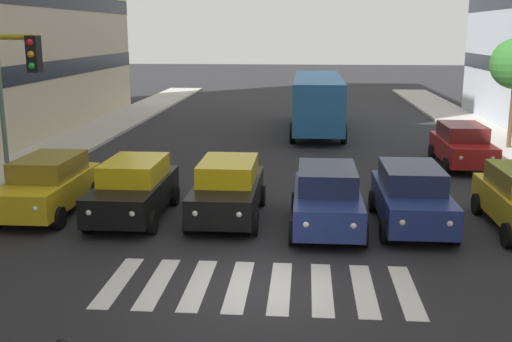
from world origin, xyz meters
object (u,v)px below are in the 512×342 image
Objects in this scene: car_2 at (327,197)px; car_5 at (48,185)px; car_4 at (134,188)px; bus_behind_traffic at (317,98)px; car_row2_0 at (462,145)px; car_1 at (411,196)px; car_3 at (228,189)px; street_lamp_right at (6,47)px.

car_5 is at bearing -5.38° from car_2.
car_4 is 0.42× the size of bus_behind_traffic.
car_4 and car_row2_0 have the same top height.
bus_behind_traffic is at bearing -108.97° from car_4.
car_1 and car_5 have the same top height.
car_2 is at bearing 166.27° from car_3.
car_4 is at bearing 3.34° from car_3.
car_5 is at bearing 130.13° from street_lamp_right.
car_1 is at bearing -171.38° from car_2.
car_2 is (2.38, 0.36, 0.00)m from car_1.
car_2 and car_4 have the same top height.
car_2 is at bearing 55.99° from car_row2_0.
car_5 is 18.25m from bus_behind_traffic.
car_row2_0 is at bearing 124.29° from bus_behind_traffic.
car_3 is 1.00× the size of car_row2_0.
car_2 is 1.00× the size of car_3.
car_row2_0 is at bearing -163.21° from street_lamp_right.
car_2 is at bearing 174.62° from car_5.
car_2 is 2.96m from car_3.
car_2 is 1.00× the size of car_5.
car_row2_0 is at bearing -137.80° from car_3.
car_1 is 0.56× the size of street_lamp_right.
car_row2_0 is 0.56× the size of street_lamp_right.
car_1 is at bearing 177.73° from car_5.
car_2 is 5.68m from car_4.
car_3 and car_5 have the same top height.
street_lamp_right is (16.46, 4.97, 4.00)m from car_row2_0.
car_2 is 0.56× the size of street_lamp_right.
car_5 is at bearing -0.88° from car_3.
car_1 is at bearing 178.71° from car_4.
car_4 is (5.65, -0.54, 0.00)m from car_2.
car_row2_0 is 10.27m from bus_behind_traffic.
car_3 is 5.48m from car_5.
bus_behind_traffic is (-5.65, -16.44, 0.97)m from car_4.
bus_behind_traffic reaches higher than car_row2_0.
car_2 and car_3 have the same top height.
bus_behind_traffic reaches higher than car_3.
street_lamp_right reaches higher than car_3.
car_5 is (10.74, -0.43, 0.00)m from car_1.
car_row2_0 is (-8.63, -7.83, 0.00)m from car_3.
car_1 is 2.41m from car_2.
car_3 is at bearing 79.97° from bus_behind_traffic.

